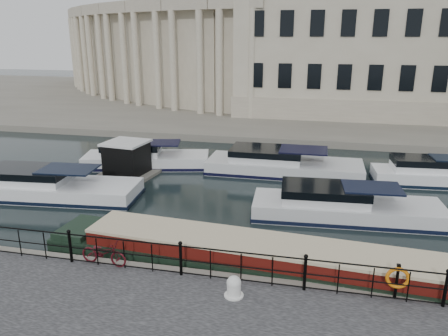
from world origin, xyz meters
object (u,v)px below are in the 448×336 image
Objects in this scene: narrowboat at (266,264)px; mooring_bollard at (234,287)px; life_ring_post at (398,278)px; harbour_hut at (127,161)px; bicycle at (104,253)px.

mooring_bollard is at bearing -101.08° from narrowboat.
harbour_hut is at bearing 141.27° from life_ring_post.
harbour_hut reaches higher than life_ring_post.
harbour_hut is at bearing 126.94° from mooring_bollard.
mooring_bollard is 0.04× the size of narrowboat.
harbour_hut reaches higher than bicycle.
life_ring_post is 0.33× the size of harbour_hut.
narrowboat is 4.85× the size of harbour_hut.
mooring_bollard is 0.19× the size of harbour_hut.
narrowboat is at bearing -69.19° from bicycle.
narrowboat is at bearing -36.75° from harbour_hut.
mooring_bollard is 2.61m from narrowboat.
bicycle is 9.48m from life_ring_post.
bicycle is at bearing 179.88° from life_ring_post.
mooring_bollard is 0.59× the size of life_ring_post.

